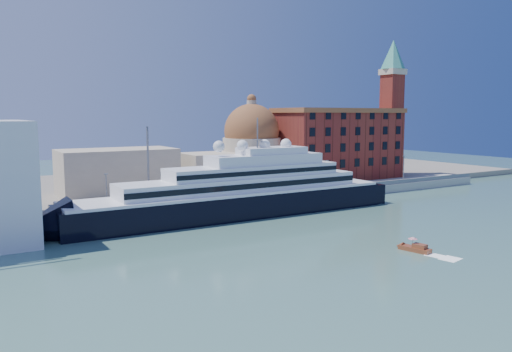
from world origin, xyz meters
TOP-DOWN VIEW (x-y plane):
  - ground at (0.00, 0.00)m, footprint 400.00×400.00m
  - quay at (0.00, 34.00)m, footprint 180.00×10.00m
  - land at (0.00, 75.00)m, footprint 260.00×72.00m
  - quay_fence at (0.00, 29.50)m, footprint 180.00×0.10m
  - superyacht at (-5.59, 23.00)m, footprint 87.60×12.14m
  - service_barge at (-35.85, 22.42)m, footprint 10.97×5.44m
  - water_taxi at (8.77, -18.73)m, footprint 2.87×5.64m
  - warehouse at (52.00, 52.00)m, footprint 43.00×19.00m
  - campanile at (76.00, 52.00)m, footprint 8.40×8.40m
  - church at (6.39, 57.72)m, footprint 66.00×18.00m
  - lamp_posts at (-12.67, 32.27)m, footprint 120.80×2.40m

SIDE VIEW (x-z plane):
  - ground at x=0.00m, z-range 0.00..0.00m
  - water_taxi at x=8.77m, z-range -0.66..1.89m
  - service_barge at x=-35.85m, z-range -0.50..1.86m
  - land at x=0.00m, z-range 0.00..2.00m
  - quay at x=0.00m, z-range 0.00..2.50m
  - quay_fence at x=0.00m, z-range 2.50..3.70m
  - superyacht at x=-5.59m, z-range -8.57..17.61m
  - lamp_posts at x=-12.67m, z-range 0.84..18.84m
  - church at x=6.39m, z-range -1.84..23.66m
  - warehouse at x=52.00m, z-range 2.16..25.41m
  - campanile at x=76.00m, z-range 5.26..52.26m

